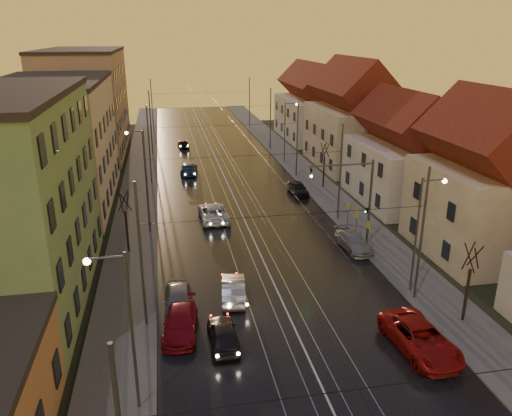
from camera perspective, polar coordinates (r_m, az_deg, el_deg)
ground at (r=25.03m, az=8.90°, el=-22.24°), size 160.00×160.00×0.00m
road at (r=60.18m, az=-3.59°, el=3.48°), size 16.00×120.00×0.04m
sidewalk_left at (r=59.85m, az=-13.14°, el=2.96°), size 4.00×120.00×0.15m
sidewalk_right at (r=62.12m, az=5.62°, el=3.99°), size 4.00×120.00×0.15m
tram_rail_0 at (r=59.96m, az=-5.68°, el=3.40°), size 0.06×120.00×0.03m
tram_rail_1 at (r=60.09m, az=-4.32°, el=3.47°), size 0.06×120.00×0.03m
tram_rail_2 at (r=60.27m, az=-2.86°, el=3.55°), size 0.06×120.00×0.03m
tram_rail_3 at (r=60.47m, az=-1.52°, el=3.62°), size 0.06×120.00×0.03m
apartment_left_2 at (r=53.58m, az=-21.91°, el=6.70°), size 10.00×20.00×12.00m
apartment_left_3 at (r=76.79m, az=-18.80°, el=11.31°), size 10.00×24.00×14.00m
house_right_1 at (r=41.81m, az=24.83°, el=2.22°), size 8.67×10.20×10.80m
house_right_2 at (r=52.72m, az=16.79°, el=5.57°), size 9.18×12.24×9.20m
house_right_3 at (r=65.89m, az=11.01°, el=9.72°), size 9.18×14.28×11.50m
house_right_4 at (r=82.82m, az=6.43°, el=11.36°), size 9.18×16.32×10.00m
catenary_pole_l_1 at (r=29.12m, az=-13.01°, el=-5.53°), size 0.16×0.16×9.00m
catenary_pole_r_1 at (r=32.95m, az=18.40°, el=-3.05°), size 0.16×0.16×9.00m
catenary_pole_l_2 at (r=43.20m, az=-12.41°, el=2.80°), size 0.16×0.16×9.00m
catenary_pole_r_2 at (r=45.87m, az=9.60°, el=3.95°), size 0.16×0.16×9.00m
catenary_pole_l_3 at (r=57.75m, az=-12.11°, el=6.98°), size 0.16×0.16×9.00m
catenary_pole_r_3 at (r=59.77m, az=4.72°, el=7.76°), size 0.16×0.16×9.00m
catenary_pole_l_4 at (r=72.48m, az=-11.93°, el=9.48°), size 0.16×0.16×9.00m
catenary_pole_r_4 at (r=74.10m, az=1.67°, el=10.10°), size 0.16×0.16×9.00m
catenary_pole_l_5 at (r=90.28m, az=-11.79°, el=11.40°), size 0.16×0.16×9.00m
catenary_pole_r_5 at (r=91.58m, az=-0.75°, el=11.90°), size 0.16×0.16×9.00m
street_lamp_0 at (r=22.79m, az=-14.91°, el=-12.08°), size 1.75×0.32×8.00m
street_lamp_1 at (r=33.86m, az=18.43°, el=-1.75°), size 1.75×0.32×8.00m
street_lamp_2 at (r=48.92m, az=-12.90°, el=5.17°), size 1.75×0.32×8.00m
street_lamp_3 at (r=66.47m, az=3.57°, el=9.32°), size 1.75×0.32×8.00m
traffic_light_mast at (r=40.27m, az=11.66°, el=1.78°), size 5.30×0.32×7.20m
bare_tree_0 at (r=40.15m, az=-14.60°, el=-1.71°), size 1.09×1.09×5.11m
bare_tree_1 at (r=32.26m, az=23.06°, el=-8.09°), size 1.09×1.09×5.11m
bare_tree_2 at (r=56.08m, az=7.78°, el=4.76°), size 1.09×1.09×5.11m
driving_car_0 at (r=28.70m, az=-3.76°, el=-14.18°), size 1.61×3.98×1.35m
driving_car_1 at (r=33.05m, az=-2.59°, el=-9.22°), size 2.02×4.43×1.41m
driving_car_2 at (r=46.43m, az=-4.88°, el=-0.50°), size 2.67×5.53×1.52m
driving_car_3 at (r=61.95m, az=-7.69°, el=4.46°), size 2.44×5.00×1.40m
driving_car_4 at (r=76.65m, az=-8.28°, el=7.26°), size 1.82×3.74×1.23m
parked_left_2 at (r=29.96m, az=-8.63°, el=-12.78°), size 2.42×4.90×1.37m
parked_left_3 at (r=32.01m, az=-8.85°, el=-10.38°), size 1.89×4.46×1.50m
parked_right_0 at (r=29.54m, az=18.25°, el=-13.93°), size 3.00×5.82×1.57m
parked_right_1 at (r=40.90m, az=11.11°, el=-3.79°), size 2.17×4.68×1.32m
parked_right_2 at (r=53.87m, az=4.81°, el=2.26°), size 1.77×4.08×1.37m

